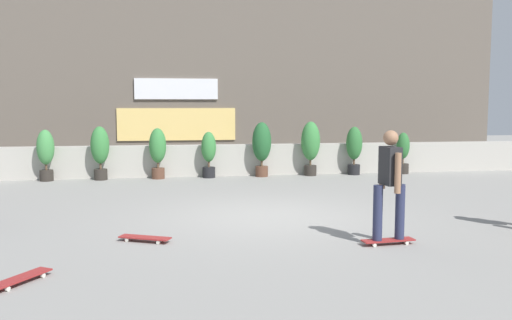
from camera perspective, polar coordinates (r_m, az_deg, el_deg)
The scene contains 14 objects.
ground_plane at distance 10.16m, azimuth 1.33°, elevation -5.91°, with size 48.00×48.00×0.00m, color gray.
planter_wall at distance 15.97m, azimuth -2.53°, elevation 0.01°, with size 18.00×0.40×0.90m, color #B2ADA3.
building_backdrop at distance 19.90m, azimuth -3.90°, elevation 9.22°, with size 20.00×2.08×6.50m.
potted_plant_0 at distance 15.75m, azimuth -21.21°, elevation 0.81°, with size 0.46×0.46×1.40m.
potted_plant_1 at distance 15.50m, azimuth -16.05°, elevation 1.12°, with size 0.50×0.50×1.48m.
potted_plant_2 at distance 15.39m, azimuth -10.28°, elevation 1.06°, with size 0.47×0.47×1.42m.
potted_plant_3 at distance 15.43m, azimuth -4.99°, elevation 0.82°, with size 0.42×0.42×1.30m.
potted_plant_4 at distance 15.60m, azimuth 0.60°, elevation 1.61°, with size 0.55×0.55×1.57m.
potted_plant_5 at distance 15.90m, azimuth 5.75°, elevation 1.68°, with size 0.55×0.55×1.58m.
potted_plant_6 at distance 16.30m, azimuth 10.27°, elevation 1.34°, with size 0.48×0.48×1.42m.
potted_plant_7 at distance 16.88m, azimuth 15.17°, elevation 0.87°, with size 0.38×0.38×1.24m.
skater_far_right at distance 8.20m, azimuth 13.85°, elevation -2.23°, with size 0.81×0.56×1.70m.
skateboard_near_camera at distance 7.00m, azimuth -23.47°, elevation -11.31°, with size 0.60×0.78×0.08m.
skateboard_aside at distance 8.46m, azimuth -11.58°, elevation -8.00°, with size 0.81×0.52×0.08m.
Camera 1 is at (-1.79, -9.79, 2.07)m, focal length 38.11 mm.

